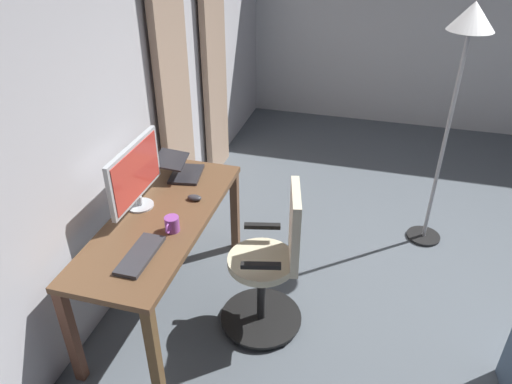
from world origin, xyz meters
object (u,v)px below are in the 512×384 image
Objects in this scene: desk at (162,229)px; mug_tea at (172,224)px; computer_mouse at (194,198)px; computer_monitor at (135,174)px; computer_keyboard at (140,255)px; office_chair at (272,267)px; laptop at (181,169)px; floor_lamp at (466,49)px.

mug_tea reaches higher than desk.
computer_monitor is at bearing -62.38° from computer_mouse.
mug_tea reaches higher than computer_keyboard.
computer_monitor is at bearing -121.71° from mug_tea.
office_chair is 1.04m from laptop.
computer_monitor is 1.72× the size of laptop.
office_chair is (-0.01, 0.75, -0.16)m from desk.
desk is at bearing -131.78° from mug_tea.
mug_tea is 2.33m from floor_lamp.
floor_lamp is at bearing 134.72° from computer_keyboard.
laptop is at bearing 167.76° from computer_monitor.
floor_lamp reaches higher than laptop.
computer_mouse reaches higher than desk.
computer_mouse is at bearing 27.68° from laptop.
desk is 0.31m from computer_mouse.
computer_monitor reaches higher than computer_keyboard.
desk is 1.47× the size of office_chair.
computer_keyboard is (0.48, 0.25, -0.24)m from computer_monitor.
laptop is at bearing -161.49° from mug_tea.
mug_tea is 0.07× the size of floor_lamp.
computer_mouse is (-0.24, -0.61, 0.28)m from office_chair.
office_chair is 2.80× the size of computer_keyboard.
computer_mouse is at bearing 173.32° from computer_keyboard.
office_chair is at bearing 121.21° from computer_keyboard.
computer_monitor is at bearing -21.57° from laptop.
computer_mouse is 2.14m from floor_lamp.
office_chair is at bearing 68.66° from computer_mouse.
floor_lamp is at bearing 102.80° from laptop.
floor_lamp reaches higher than mug_tea.
office_chair is at bearing -38.84° from floor_lamp.
office_chair is at bearing 90.64° from desk.
floor_lamp reaches higher than desk.
computer_mouse is 0.05× the size of floor_lamp.
mug_tea is at bearing 9.18° from laptop.
office_chair reaches higher than computer_keyboard.
laptop is 0.37m from computer_mouse.
computer_monitor reaches higher than mug_tea.
desk is 0.80× the size of floor_lamp.
computer_keyboard is at bearing -45.28° from floor_lamp.
office_chair reaches higher than mug_tea.
laptop is 0.19× the size of floor_lamp.
mug_tea is (-0.28, 0.08, 0.04)m from computer_keyboard.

